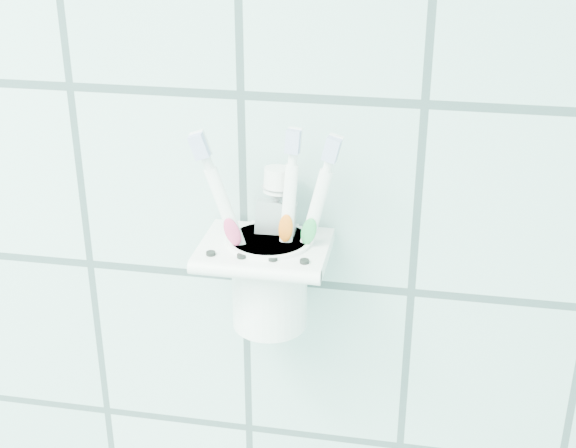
{
  "coord_description": "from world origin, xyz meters",
  "views": [
    {
      "loc": [
        0.8,
        0.54,
        1.62
      ],
      "look_at": [
        0.69,
        1.1,
        1.36
      ],
      "focal_mm": 50.0,
      "sensor_mm": 36.0,
      "label": 1
    }
  ],
  "objects_px": {
    "holder_bracket": "(265,251)",
    "cup": "(270,278)",
    "toothbrush_blue": "(278,231)",
    "toothbrush_pink": "(267,228)",
    "toothbrush_orange": "(286,225)",
    "toothpaste_tube": "(270,234)"
  },
  "relations": [
    {
      "from": "toothbrush_blue",
      "to": "toothbrush_pink",
      "type": "bearing_deg",
      "value": -148.32
    },
    {
      "from": "toothbrush_pink",
      "to": "toothbrush_orange",
      "type": "height_order",
      "value": "toothbrush_pink"
    },
    {
      "from": "cup",
      "to": "toothbrush_blue",
      "type": "bearing_deg",
      "value": -41.98
    },
    {
      "from": "holder_bracket",
      "to": "toothbrush_orange",
      "type": "bearing_deg",
      "value": 12.09
    },
    {
      "from": "cup",
      "to": "toothbrush_orange",
      "type": "xyz_separation_m",
      "value": [
        0.01,
        0.0,
        0.05
      ]
    },
    {
      "from": "toothbrush_orange",
      "to": "toothpaste_tube",
      "type": "bearing_deg",
      "value": 166.54
    },
    {
      "from": "holder_bracket",
      "to": "cup",
      "type": "height_order",
      "value": "same"
    },
    {
      "from": "cup",
      "to": "toothbrush_blue",
      "type": "distance_m",
      "value": 0.05
    },
    {
      "from": "toothbrush_orange",
      "to": "toothbrush_blue",
      "type": "bearing_deg",
      "value": -109.18
    },
    {
      "from": "toothpaste_tube",
      "to": "holder_bracket",
      "type": "bearing_deg",
      "value": -104.37
    },
    {
      "from": "holder_bracket",
      "to": "toothbrush_blue",
      "type": "height_order",
      "value": "toothbrush_blue"
    },
    {
      "from": "cup",
      "to": "toothbrush_pink",
      "type": "relative_size",
      "value": 0.47
    },
    {
      "from": "toothbrush_pink",
      "to": "cup",
      "type": "bearing_deg",
      "value": 92.05
    },
    {
      "from": "holder_bracket",
      "to": "toothbrush_pink",
      "type": "relative_size",
      "value": 0.6
    },
    {
      "from": "cup",
      "to": "toothbrush_blue",
      "type": "relative_size",
      "value": 0.49
    },
    {
      "from": "cup",
      "to": "toothbrush_pink",
      "type": "xyz_separation_m",
      "value": [
        0.0,
        -0.01,
        0.06
      ]
    },
    {
      "from": "toothbrush_pink",
      "to": "toothbrush_orange",
      "type": "bearing_deg",
      "value": 42.45
    },
    {
      "from": "toothbrush_blue",
      "to": "toothbrush_orange",
      "type": "distance_m",
      "value": 0.01
    },
    {
      "from": "toothbrush_blue",
      "to": "toothbrush_orange",
      "type": "bearing_deg",
      "value": 67.13
    },
    {
      "from": "cup",
      "to": "toothbrush_pink",
      "type": "height_order",
      "value": "toothbrush_pink"
    },
    {
      "from": "holder_bracket",
      "to": "toothbrush_pink",
      "type": "distance_m",
      "value": 0.03
    },
    {
      "from": "toothbrush_blue",
      "to": "toothbrush_orange",
      "type": "relative_size",
      "value": 0.99
    }
  ]
}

